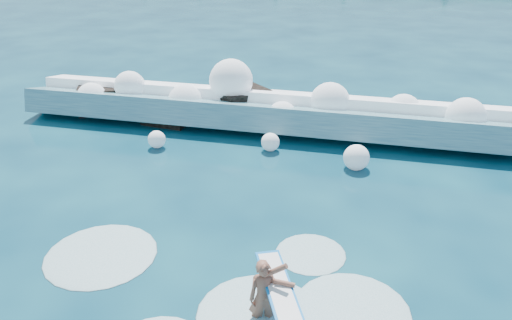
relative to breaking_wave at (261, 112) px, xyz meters
name	(u,v)px	position (x,y,z in m)	size (l,w,h in m)	color
ground	(182,228)	(-0.36, -7.58, -0.56)	(200.00, 200.00, 0.00)	#082D43
breaking_wave	(261,112)	(0.00, 0.00, 0.00)	(18.70, 2.88, 1.61)	teal
rock_cluster	(167,105)	(-4.04, 0.29, -0.13)	(8.38, 3.24, 1.37)	black
surfer_with_board	(267,295)	(2.48, -10.28, 0.04)	(1.38, 2.84, 1.65)	brown
wave_spray	(268,101)	(0.28, 0.00, 0.48)	(15.55, 4.85, 2.45)	white
surf_foam	(227,297)	(1.52, -9.88, -0.56)	(9.40, 5.63, 0.13)	silver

